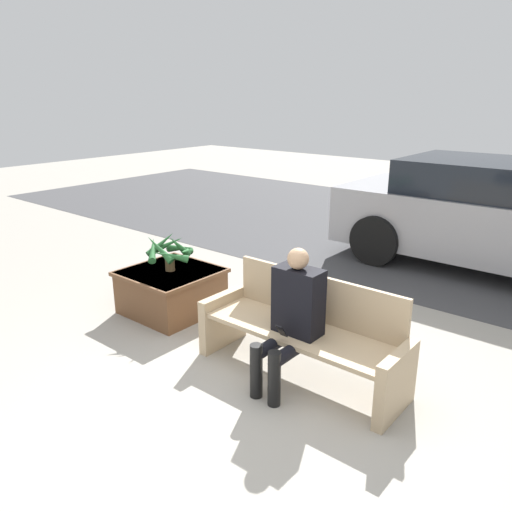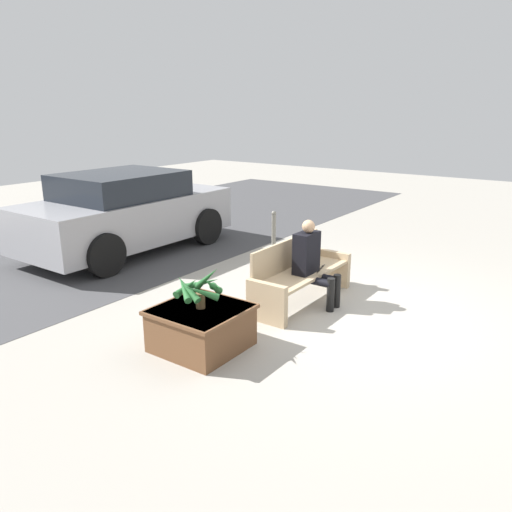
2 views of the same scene
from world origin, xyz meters
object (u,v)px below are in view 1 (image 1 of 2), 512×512
(planter_box, at_px, (171,289))
(person_seated, at_px, (292,314))
(bench, at_px, (303,331))
(parked_car, at_px, (488,215))
(potted_plant, at_px, (170,250))

(planter_box, bearing_deg, person_seated, -10.30)
(bench, relative_size, planter_box, 1.97)
(person_seated, relative_size, planter_box, 1.24)
(planter_box, xyz_separation_m, parked_car, (2.23, 3.83, 0.49))
(parked_car, bearing_deg, person_seated, -94.67)
(potted_plant, distance_m, parked_car, 4.43)
(person_seated, relative_size, potted_plant, 2.01)
(planter_box, bearing_deg, parked_car, 59.72)
(planter_box, relative_size, potted_plant, 1.61)
(planter_box, height_order, potted_plant, potted_plant)
(person_seated, xyz_separation_m, parked_car, (0.34, 4.17, 0.12))
(person_seated, xyz_separation_m, potted_plant, (-1.89, 0.35, 0.09))
(planter_box, height_order, parked_car, parked_car)
(person_seated, bearing_deg, potted_plant, 169.56)
(parked_car, bearing_deg, potted_plant, -120.29)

